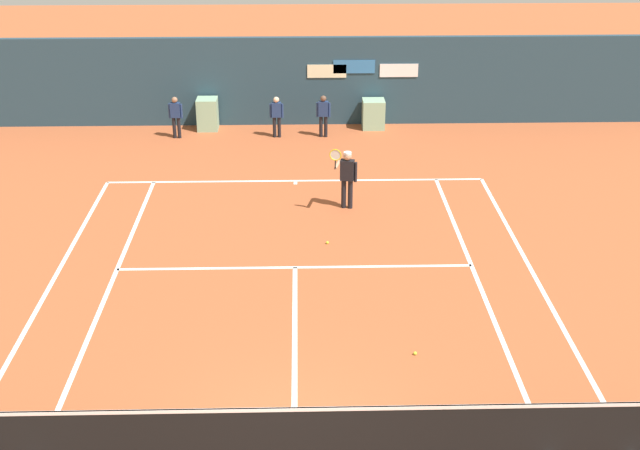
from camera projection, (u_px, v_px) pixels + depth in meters
The scene contains 9 objects.
ground_plane at pixel (294, 434), 13.54m from camera, with size 80.00×80.00×0.01m.
tennis_net at pixel (294, 431), 12.81m from camera, with size 12.10×0.10×1.07m.
sponsor_back_wall at pixel (295, 83), 27.84m from camera, with size 25.00×1.02×2.94m.
player_on_baseline at pixel (347, 175), 21.50m from camera, with size 0.73×0.65×1.79m.
ball_kid_centre_post at pixel (277, 114), 26.84m from camera, with size 0.45×0.19×1.34m.
ball_kid_left_post at pixel (323, 113), 26.86m from camera, with size 0.46×0.21×1.37m.
ball_kid_right_post at pixel (176, 114), 26.76m from camera, with size 0.46×0.20×1.37m.
tennis_ball_mid_court at pixel (415, 353), 15.61m from camera, with size 0.07×0.07×0.07m, color #CCE033.
tennis_ball_near_service_line at pixel (327, 243), 19.93m from camera, with size 0.07×0.07×0.07m, color #CCE033.
Camera 1 is at (0.14, -10.32, 8.74)m, focal length 46.91 mm.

